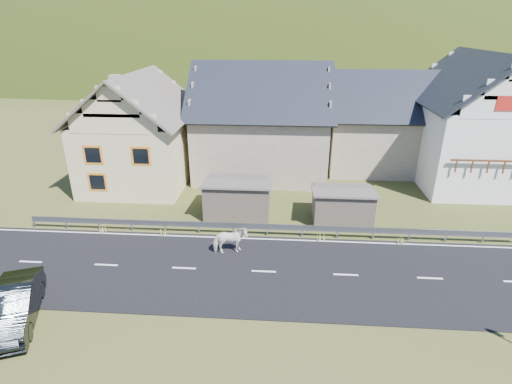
{
  "coord_description": "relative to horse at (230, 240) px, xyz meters",
  "views": [
    {
      "loc": [
        0.8,
        -16.56,
        11.33
      ],
      "look_at": [
        -0.68,
        4.06,
        2.56
      ],
      "focal_mm": 28.0,
      "sensor_mm": 36.0,
      "label": 1
    }
  ],
  "objects": [
    {
      "name": "ground",
      "position": [
        1.87,
        -1.61,
        -0.79
      ],
      "size": [
        160.0,
        160.0,
        0.0
      ],
      "primitive_type": "plane",
      "color": "#2D3E12",
      "rests_on": "ground"
    },
    {
      "name": "house_stone_b",
      "position": [
        10.87,
        15.39,
        3.44
      ],
      "size": [
        9.8,
        8.8,
        8.1
      ],
      "color": "tan",
      "rests_on": "ground"
    },
    {
      "name": "mountain",
      "position": [
        6.87,
        178.39,
        -20.79
      ],
      "size": [
        440.0,
        280.0,
        260.0
      ],
      "primitive_type": "ellipsoid",
      "color": "#293F10",
      "rests_on": "ground"
    },
    {
      "name": "shed_left",
      "position": [
        -0.13,
        4.89,
        0.31
      ],
      "size": [
        4.3,
        3.3,
        2.4
      ],
      "primitive_type": "cube",
      "color": "brown",
      "rests_on": "ground"
    },
    {
      "name": "house_white",
      "position": [
        16.87,
        12.39,
        4.27
      ],
      "size": [
        8.8,
        10.8,
        9.7
      ],
      "color": "silver",
      "rests_on": "ground"
    },
    {
      "name": "house_cream",
      "position": [
        -8.13,
        10.39,
        3.56
      ],
      "size": [
        7.8,
        9.8,
        8.3
      ],
      "color": "beige",
      "rests_on": "ground"
    },
    {
      "name": "lane_markings",
      "position": [
        1.87,
        -1.61,
        -0.75
      ],
      "size": [
        60.0,
        6.6,
        0.01
      ],
      "primitive_type": "cube",
      "color": "silver",
      "rests_on": "road"
    },
    {
      "name": "shed_right",
      "position": [
        6.37,
        4.39,
        0.21
      ],
      "size": [
        3.8,
        2.9,
        2.2
      ],
      "primitive_type": "cube",
      "color": "brown",
      "rests_on": "ground"
    },
    {
      "name": "conifer_patch",
      "position": [
        -53.13,
        108.39,
        5.21
      ],
      "size": [
        76.0,
        50.0,
        28.0
      ],
      "primitive_type": "ellipsoid",
      "color": "black",
      "rests_on": "ground"
    },
    {
      "name": "road",
      "position": [
        1.87,
        -1.61,
        -0.77
      ],
      "size": [
        60.0,
        7.0,
        0.04
      ],
      "primitive_type": "cube",
      "color": "black",
      "rests_on": "ground"
    },
    {
      "name": "house_stone_a",
      "position": [
        0.87,
        13.39,
        3.84
      ],
      "size": [
        10.8,
        9.8,
        8.9
      ],
      "color": "tan",
      "rests_on": "ground"
    },
    {
      "name": "car",
      "position": [
        -8.09,
        -5.84,
        -0.03
      ],
      "size": [
        3.22,
        4.92,
        1.53
      ],
      "primitive_type": "imported",
      "rotation": [
        0.0,
        0.0,
        0.38
      ],
      "color": "black",
      "rests_on": "ground"
    },
    {
      "name": "guardrail",
      "position": [
        1.87,
        2.07,
        -0.23
      ],
      "size": [
        28.1,
        0.09,
        0.75
      ],
      "color": "#93969B",
      "rests_on": "ground"
    },
    {
      "name": "horse",
      "position": [
        0.0,
        0.0,
        0.0
      ],
      "size": [
        1.24,
        1.93,
        1.51
      ],
      "primitive_type": "imported",
      "rotation": [
        0.0,
        0.0,
        1.83
      ],
      "color": "white",
      "rests_on": "road"
    }
  ]
}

